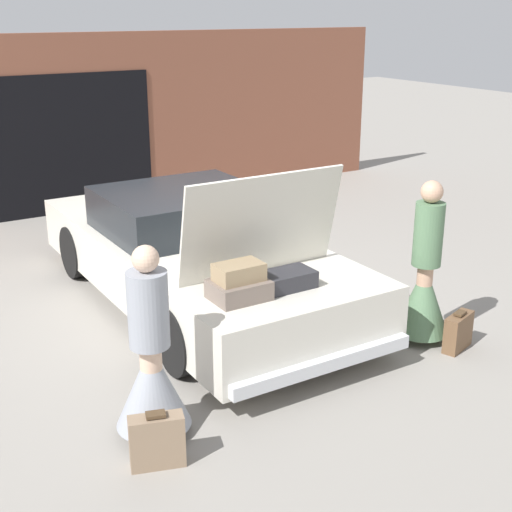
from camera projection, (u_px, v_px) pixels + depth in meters
name	position (u px, v px, depth m)	size (l,w,h in m)	color
ground_plane	(196.00, 301.00, 8.11)	(40.00, 40.00, 0.00)	gray
garage_wall_back	(65.00, 126.00, 11.23)	(12.00, 0.14, 2.80)	brown
car	(194.00, 253.00, 7.93)	(1.98, 4.86, 1.76)	silver
person_left	(151.00, 369.00, 5.44)	(0.59, 0.59, 1.55)	beige
person_right	(424.00, 284.00, 7.00)	(0.54, 0.54, 1.63)	tan
suitcase_beside_left_person	(157.00, 441.00, 5.14)	(0.42, 0.26, 0.44)	#8C7259
suitcase_beside_right_person	(458.00, 332.00, 6.92)	(0.41, 0.25, 0.39)	brown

